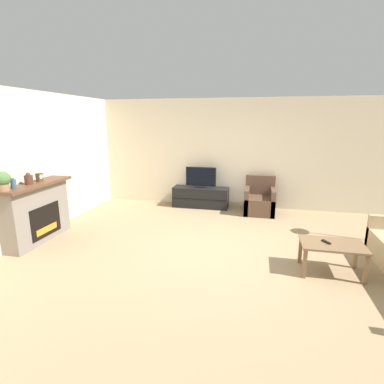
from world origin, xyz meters
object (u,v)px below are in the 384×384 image
coffee_table (332,248)px  mantel_vase_left (13,183)px  fireplace (37,212)px  tv (201,178)px  mantel_vase_centre_left (29,179)px  potted_plant (3,180)px  armchair (260,201)px  mantel_clock (39,177)px  tv_stand (201,197)px  remote (326,242)px

coffee_table → mantel_vase_left: bearing=-176.3°
fireplace → tv: bearing=48.7°
tv → mantel_vase_centre_left: bearing=-130.0°
potted_plant → tv: 4.27m
potted_plant → tv: size_ratio=0.40×
mantel_vase_centre_left → armchair: size_ratio=0.24×
mantel_vase_left → mantel_clock: bearing=89.9°
fireplace → mantel_vase_centre_left: mantel_vase_centre_left is taller
mantel_clock → coffee_table: bearing=-3.3°
fireplace → armchair: (3.95, 2.63, -0.27)m
tv_stand → remote: tv_stand is taller
tv_stand → tv: bearing=-90.0°
mantel_vase_left → armchair: (3.93, 3.08, -0.88)m
remote → armchair: bearing=75.1°
potted_plant → tv: potted_plant is taller
armchair → tv_stand: bearing=172.7°
fireplace → potted_plant: potted_plant is taller
tv_stand → mantel_vase_centre_left: bearing=-130.0°
fireplace → tv_stand: fireplace is taller
tv → coffee_table: 3.87m
mantel_vase_centre_left → mantel_clock: (0.00, 0.26, -0.01)m
fireplace → remote: bearing=-1.4°
mantel_clock → fireplace: bearing=-96.7°
mantel_clock → coffee_table: (4.95, -0.28, -0.77)m
mantel_vase_centre_left → tv_stand: (2.46, 2.93, -0.92)m
mantel_vase_left → remote: 4.92m
mantel_vase_centre_left → remote: 4.91m
mantel_clock → potted_plant: (-0.00, -0.79, 0.09)m
fireplace → potted_plant: bearing=-88.5°
tv → armchair: size_ratio=0.88×
coffee_table → remote: bearing=168.7°
mantel_vase_left → remote: size_ratio=1.22×
mantel_clock → tv_stand: bearing=47.3°
fireplace → mantel_clock: (0.02, 0.15, 0.61)m
remote → fireplace: bearing=145.0°
remote → mantel_vase_left: bearing=150.3°
mantel_vase_left → tv_stand: mantel_vase_left is taller
mantel_vase_left → potted_plant: (0.00, -0.19, 0.09)m
potted_plant → fireplace: bearing=91.5°
fireplace → armchair: 4.75m
tv_stand → armchair: bearing=-7.3°
coffee_table → potted_plant: bearing=-174.2°
potted_plant → tv: (2.46, 3.46, -0.50)m
remote → tv_stand: bearing=95.6°
tv → remote: bearing=-50.8°
potted_plant → remote: potted_plant is taller
tv_stand → coffee_table: size_ratio=1.62×
tv → tv_stand: bearing=90.0°
fireplace → mantel_vase_left: 0.76m
fireplace → remote: size_ratio=10.19×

